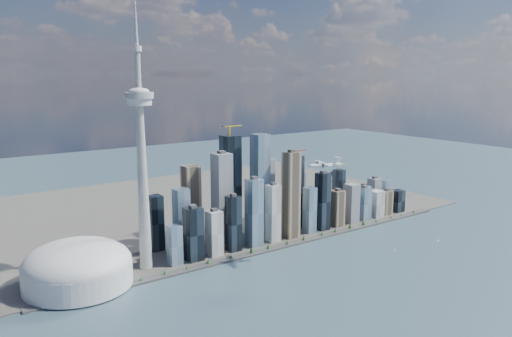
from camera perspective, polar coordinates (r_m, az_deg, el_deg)
ground at (r=997.78m, az=11.70°, el=-12.84°), size 4000.00×4000.00×0.00m
seawall at (r=1167.96m, az=2.61°, el=-8.96°), size 1100.00×22.00×4.00m
land at (r=1531.59m, az=-7.83°, el=-4.27°), size 1400.00×900.00×3.00m
shoreline_trees at (r=1165.69m, az=2.61°, el=-8.64°), size 960.53×7.20×8.80m
skyscraper_cluster at (r=1244.17m, az=2.35°, el=-3.72°), size 736.00×142.00×273.16m
needle_tower at (r=1012.45m, az=-12.95°, el=1.40°), size 56.00×56.00×550.50m
dome_stadium at (r=1010.60m, az=-19.71°, el=-10.54°), size 200.00×200.00×86.00m
airplane at (r=1040.19m, az=7.91°, el=0.43°), size 77.33×69.08×19.26m
sailboat_west at (r=1192.56m, az=15.59°, el=-8.90°), size 6.14×2.55×8.48m
sailboat_east at (r=1288.15m, az=20.11°, el=-7.67°), size 7.33×2.89×10.12m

